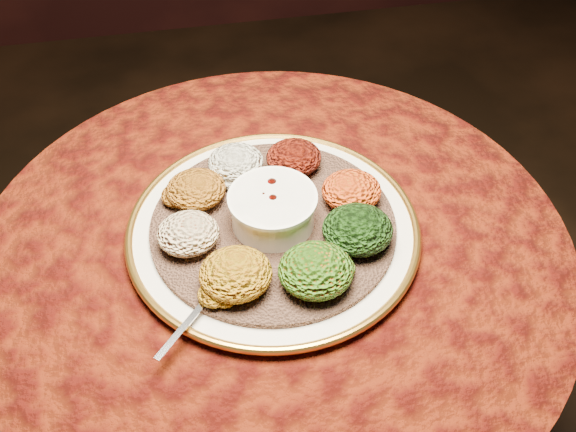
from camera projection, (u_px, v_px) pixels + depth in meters
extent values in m
cylinder|color=black|center=(276.00, 368.00, 1.31)|extent=(0.12, 0.12, 0.68)
cylinder|color=black|center=(273.00, 253.00, 1.05)|extent=(0.80, 0.80, 0.04)
cylinder|color=#481206|center=(274.00, 305.00, 1.16)|extent=(0.93, 0.93, 0.34)
cylinder|color=#481206|center=(272.00, 242.00, 1.03)|extent=(0.96, 0.96, 0.01)
cylinder|color=silver|center=(273.00, 230.00, 1.03)|extent=(0.60, 0.60, 0.02)
torus|color=#C18730|center=(273.00, 227.00, 1.02)|extent=(0.47, 0.47, 0.01)
cylinder|color=brown|center=(273.00, 224.00, 1.02)|extent=(0.42, 0.42, 0.01)
cylinder|color=white|center=(273.00, 210.00, 0.99)|extent=(0.13, 0.13, 0.06)
cylinder|color=white|center=(272.00, 198.00, 0.98)|extent=(0.14, 0.14, 0.01)
cylinder|color=#560504|center=(273.00, 202.00, 0.98)|extent=(0.11, 0.11, 0.01)
ellipsoid|color=silver|center=(213.00, 292.00, 0.91)|extent=(0.04, 0.03, 0.01)
cube|color=silver|center=(183.00, 328.00, 0.87)|extent=(0.08, 0.09, 0.00)
ellipsoid|color=silver|center=(236.00, 162.00, 1.08)|extent=(0.09, 0.09, 0.05)
ellipsoid|color=black|center=(294.00, 157.00, 1.09)|extent=(0.09, 0.09, 0.05)
ellipsoid|color=#BC630F|center=(351.00, 190.00, 1.03)|extent=(0.10, 0.09, 0.05)
ellipsoid|color=black|center=(358.00, 229.00, 0.97)|extent=(0.11, 0.10, 0.05)
ellipsoid|color=#A9390A|center=(316.00, 270.00, 0.91)|extent=(0.11, 0.10, 0.05)
ellipsoid|color=#9A6E0D|center=(236.00, 274.00, 0.91)|extent=(0.11, 0.10, 0.05)
ellipsoid|color=maroon|center=(188.00, 233.00, 0.97)|extent=(0.10, 0.09, 0.05)
ellipsoid|color=#8E4C11|center=(196.00, 189.00, 1.03)|extent=(0.10, 0.09, 0.05)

